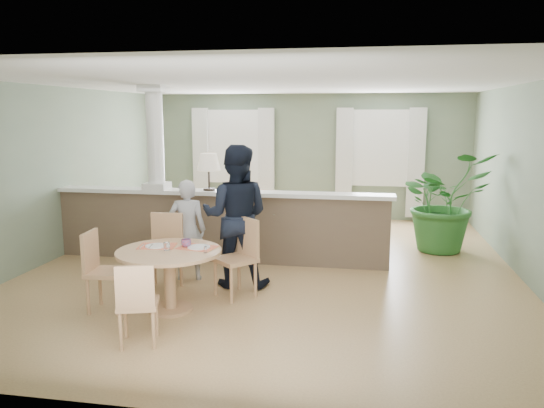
% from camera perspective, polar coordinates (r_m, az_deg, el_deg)
% --- Properties ---
extents(ground, '(8.00, 8.00, 0.00)m').
position_cam_1_polar(ground, '(8.02, 0.22, -6.79)').
color(ground, tan).
rests_on(ground, ground).
extents(room_shell, '(7.02, 8.02, 2.71)m').
position_cam_1_polar(room_shell, '(8.33, 0.78, 6.50)').
color(room_shell, gray).
rests_on(room_shell, ground).
extents(pony_wall, '(5.32, 0.38, 2.70)m').
position_cam_1_polar(pony_wall, '(8.26, -6.29, -1.31)').
color(pony_wall, brown).
rests_on(pony_wall, ground).
extents(sofa, '(3.12, 1.98, 0.85)m').
position_cam_1_polar(sofa, '(9.39, 2.72, -1.69)').
color(sofa, brown).
rests_on(sofa, ground).
extents(houseplant, '(1.93, 1.85, 1.67)m').
position_cam_1_polar(houseplant, '(9.26, 17.97, 0.26)').
color(houseplant, '#2C6A2A').
rests_on(houseplant, ground).
extents(dining_table, '(1.21, 1.21, 0.82)m').
position_cam_1_polar(dining_table, '(6.27, -10.92, -6.18)').
color(dining_table, tan).
rests_on(dining_table, ground).
extents(chair_far_boy, '(0.47, 0.47, 0.99)m').
position_cam_1_polar(chair_far_boy, '(7.08, -11.47, -4.64)').
color(chair_far_boy, tan).
rests_on(chair_far_boy, ground).
extents(chair_far_man, '(0.63, 0.63, 0.98)m').
position_cam_1_polar(chair_far_man, '(6.69, -3.43, -5.34)').
color(chair_far_man, tan).
rests_on(chair_far_man, ground).
extents(chair_near, '(0.48, 0.48, 0.86)m').
position_cam_1_polar(chair_near, '(5.42, -14.32, -10.05)').
color(chair_near, tan).
rests_on(chair_near, ground).
extents(chair_side, '(0.46, 0.46, 0.94)m').
position_cam_1_polar(chair_side, '(6.50, -17.94, -6.47)').
color(chair_side, tan).
rests_on(chair_side, ground).
extents(child_person, '(0.57, 0.43, 1.40)m').
position_cam_1_polar(child_person, '(7.38, -9.08, -2.77)').
color(child_person, '#A5A6AB').
rests_on(child_person, ground).
extents(man_person, '(0.95, 0.76, 1.88)m').
position_cam_1_polar(man_person, '(7.00, -3.92, -1.31)').
color(man_person, black).
rests_on(man_person, ground).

